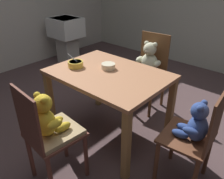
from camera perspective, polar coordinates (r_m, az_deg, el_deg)
name	(u,v)px	position (r m, az deg, el deg)	size (l,w,h in m)	color
ground_plane	(109,134)	(2.67, -0.72, -10.96)	(5.20, 5.20, 0.04)	#513C3D
dining_table	(109,82)	(2.31, -0.82, 1.82)	(1.13, 0.81, 0.74)	#A76D49
teddy_chair_far_center	(149,64)	(2.92, 8.97, 6.17)	(0.45, 0.44, 0.94)	brown
teddy_chair_near_front	(48,126)	(1.88, -15.40, -8.75)	(0.42, 0.43, 0.93)	brown
teddy_chair_near_right	(195,130)	(1.92, 19.79, -9.45)	(0.41, 0.44, 0.91)	brown
porridge_bowl_cream_center	(108,66)	(2.34, -0.91, 5.78)	(0.14, 0.14, 0.05)	beige
porridge_bowl_yellow_near_left	(76,64)	(2.41, -8.94, 6.21)	(0.16, 0.16, 0.14)	gold
sink_basin	(66,34)	(4.47, -11.19, 13.26)	(0.55, 0.48, 0.84)	#B7B2A8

